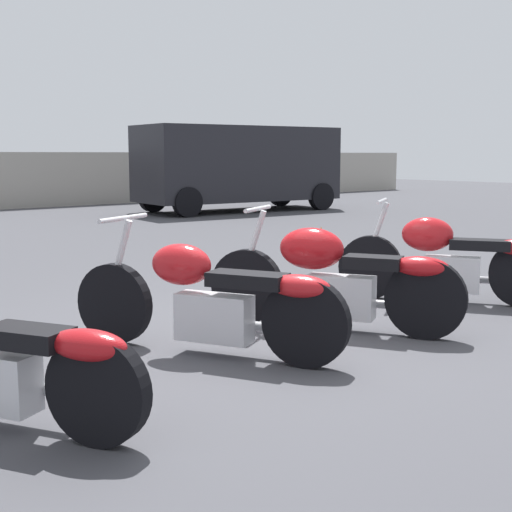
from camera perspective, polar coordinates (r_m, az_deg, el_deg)
The scene contains 6 objects.
ground_plane at distance 5.72m, azimuth 0.15°, elevation -6.48°, with size 60.00×60.00×0.00m, color #424247.
motorcycle_slot_1 at distance 5.13m, azimuth -3.61°, elevation -3.46°, with size 1.09×2.01×0.99m.
motorcycle_slot_2 at distance 5.87m, azimuth 6.39°, elevation -1.72°, with size 1.11×1.95×1.01m.
motorcycle_slot_3 at distance 7.19m, azimuth 15.16°, elevation -0.20°, with size 1.17×1.83×1.00m.
parked_van at distance 18.30m, azimuth -1.41°, elevation 7.34°, with size 5.36×2.56×2.13m.
traffic_cone_far at distance 9.44m, azimuth 5.21°, elevation 0.85°, with size 0.30×0.30×0.50m.
Camera 1 is at (-3.63, -4.18, 1.44)m, focal length 50.00 mm.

